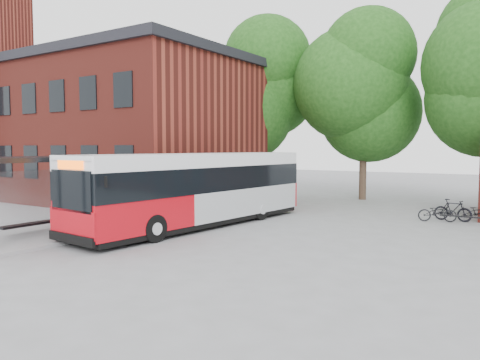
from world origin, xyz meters
The scene contains 9 objects.
ground centered at (0.00, 0.00, 0.00)m, with size 100.00×100.00×0.00m, color slate.
station_building centered at (-13.00, 9.00, 4.25)m, with size 18.40×10.40×8.50m, color maroon, non-canonical shape.
bus_shelter centered at (-4.50, -1.00, 1.45)m, with size 3.60×7.00×2.90m, color black, non-canonical shape.
tree_0 centered at (-6.00, 16.00, 5.50)m, with size 7.92×7.92×11.00m, color #174011, non-canonical shape.
tree_1 centered at (1.00, 17.00, 5.20)m, with size 7.92×7.92×10.40m, color #174011, non-canonical shape.
city_bus centered at (-1.40, 3.82, 1.47)m, with size 2.47×11.60×2.95m, color red, non-canonical shape.
bicycle_0 centered at (6.51, 10.33, 0.41)m, with size 0.55×1.56×0.82m, color black.
bicycle_1 centered at (7.04, 10.89, 0.48)m, with size 0.45×1.59×0.95m, color black.
bicycle_2 centered at (8.05, 10.99, 0.45)m, with size 0.59×1.70×0.89m, color black.
Camera 1 is at (10.30, -11.01, 3.19)m, focal length 35.00 mm.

